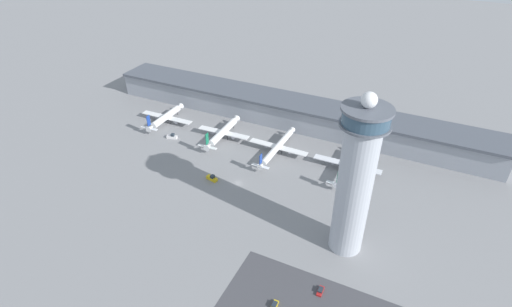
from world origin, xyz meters
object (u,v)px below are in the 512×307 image
at_px(service_truck_catering, 172,137).
at_px(car_silver_sedan, 274,306).
at_px(airplane_gate_delta, 347,164).
at_px(airplane_gate_bravo, 223,132).
at_px(car_navy_sedan, 320,291).
at_px(service_truck_fuel, 212,178).
at_px(airplane_gate_alpha, 166,117).
at_px(airplane_gate_charlie, 277,147).
at_px(control_tower, 356,180).

relative_size(service_truck_catering, car_silver_sedan, 1.38).
xyz_separation_m(airplane_gate_delta, service_truck_catering, (-102.42, -12.67, -2.99)).
relative_size(airplane_gate_bravo, car_navy_sedan, 8.29).
bearing_deg(airplane_gate_delta, car_silver_sedan, -90.62).
distance_m(service_truck_catering, car_silver_sedan, 129.04).
relative_size(airplane_gate_bravo, service_truck_fuel, 5.97).
bearing_deg(airplane_gate_delta, airplane_gate_alpha, 179.32).
height_order(airplane_gate_alpha, service_truck_catering, airplane_gate_alpha).
bearing_deg(airplane_gate_bravo, airplane_gate_charlie, -1.26).
bearing_deg(service_truck_fuel, car_silver_sedan, -43.00).
height_order(car_navy_sedan, car_silver_sedan, car_silver_sedan).
bearing_deg(car_navy_sedan, airplane_gate_alpha, 147.88).
height_order(airplane_gate_charlie, car_silver_sedan, airplane_gate_charlie).
xyz_separation_m(service_truck_catering, car_silver_sedan, (101.42, -79.78, -0.52)).
distance_m(airplane_gate_alpha, car_navy_sedan, 151.94).
relative_size(airplane_gate_delta, service_truck_fuel, 6.20).
distance_m(control_tower, service_truck_catering, 127.02).
bearing_deg(service_truck_catering, airplane_gate_delta, 7.05).
height_order(service_truck_fuel, car_silver_sedan, service_truck_fuel).
xyz_separation_m(service_truck_catering, service_truck_fuel, (42.81, -25.13, -0.04)).
distance_m(airplane_gate_charlie, car_navy_sedan, 93.75).
bearing_deg(airplane_gate_bravo, control_tower, -30.84).
distance_m(airplane_gate_charlie, airplane_gate_delta, 39.21).
height_order(airplane_gate_delta, car_navy_sedan, airplane_gate_delta).
bearing_deg(airplane_gate_bravo, car_navy_sedan, -42.57).
xyz_separation_m(airplane_gate_alpha, car_silver_sedan, (115.89, -93.85, -3.65)).
bearing_deg(service_truck_fuel, airplane_gate_delta, 32.38).
bearing_deg(airplane_gate_delta, airplane_gate_bravo, 179.98).
bearing_deg(control_tower, airplane_gate_bravo, 149.16).
relative_size(control_tower, airplane_gate_delta, 1.73).
bearing_deg(airplane_gate_delta, control_tower, -75.57).
height_order(airplane_gate_alpha, service_truck_fuel, airplane_gate_alpha).
bearing_deg(service_truck_catering, car_silver_sedan, -38.19).
distance_m(airplane_gate_alpha, airplane_gate_delta, 116.90).
distance_m(airplane_gate_bravo, car_navy_sedan, 117.40).
bearing_deg(airplane_gate_delta, airplane_gate_charlie, -178.89).
bearing_deg(airplane_gate_alpha, airplane_gate_delta, -0.68).
bearing_deg(car_silver_sedan, airplane_gate_delta, 89.38).
height_order(airplane_gate_alpha, car_silver_sedan, airplane_gate_alpha).
height_order(airplane_gate_charlie, airplane_gate_delta, airplane_gate_delta).
relative_size(control_tower, service_truck_catering, 10.59).
distance_m(airplane_gate_delta, car_navy_sedan, 80.30).
distance_m(control_tower, car_silver_sedan, 54.04).
xyz_separation_m(airplane_gate_charlie, airplane_gate_delta, (39.20, 0.76, -0.26)).
height_order(airplane_gate_charlie, service_truck_catering, airplane_gate_charlie).
xyz_separation_m(airplane_gate_alpha, car_navy_sedan, (128.66, -80.75, -3.66)).
bearing_deg(service_truck_fuel, airplane_gate_charlie, 61.15).
height_order(airplane_gate_bravo, service_truck_catering, airplane_gate_bravo).
height_order(control_tower, airplane_gate_bravo, control_tower).
height_order(control_tower, airplane_gate_charlie, control_tower).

